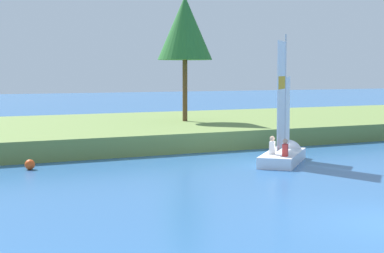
# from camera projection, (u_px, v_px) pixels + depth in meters

# --- Properties ---
(shore_bank) EXTENTS (80.00, 15.29, 0.91)m
(shore_bank) POSITION_uv_depth(u_px,v_px,m) (104.00, 131.00, 34.91)
(shore_bank) COLOR olive
(shore_bank) RESTS_ON ground
(shoreline_tree_midleft) EXTENTS (3.10, 3.10, 7.07)m
(shoreline_tree_midleft) POSITION_uv_depth(u_px,v_px,m) (185.00, 28.00, 35.69)
(shoreline_tree_midleft) COLOR brown
(shoreline_tree_midleft) RESTS_ON shore_bank
(sailboat) EXTENTS (3.93, 3.93, 5.59)m
(sailboat) POSITION_uv_depth(u_px,v_px,m) (285.00, 151.00, 26.24)
(sailboat) COLOR white
(sailboat) RESTS_ON ground
(channel_buoy) EXTENTS (0.39, 0.39, 0.39)m
(channel_buoy) POSITION_uv_depth(u_px,v_px,m) (30.00, 165.00, 23.97)
(channel_buoy) COLOR #E54C19
(channel_buoy) RESTS_ON ground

